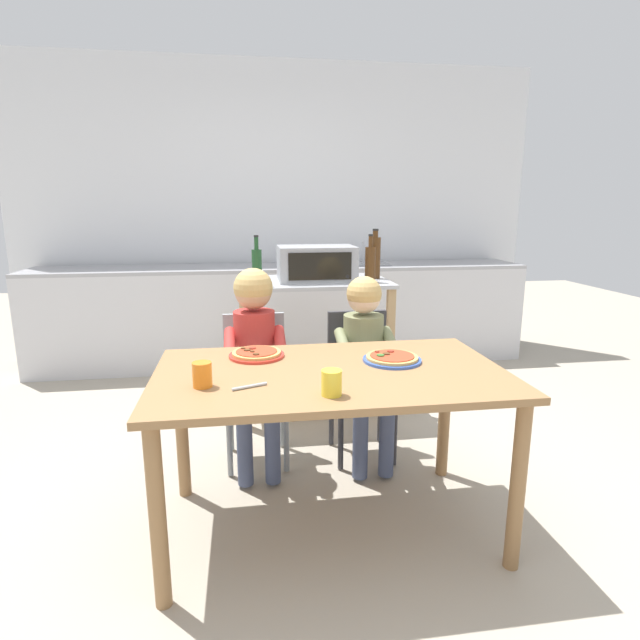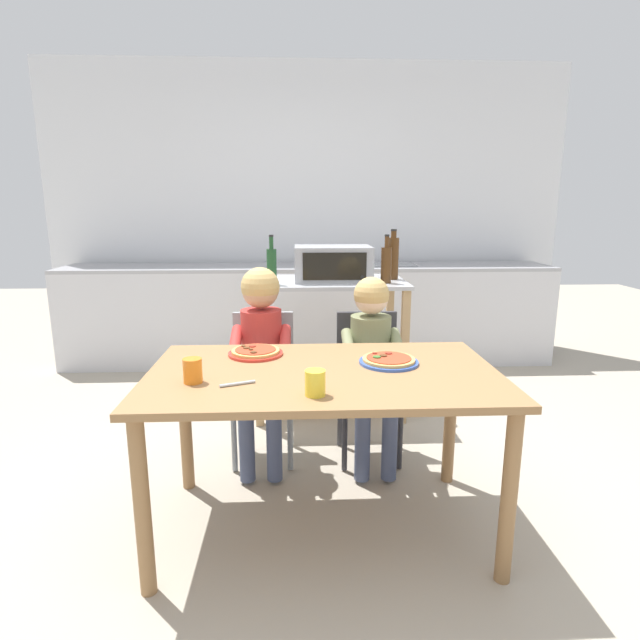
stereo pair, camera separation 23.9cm
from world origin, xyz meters
name	(u,v)px [view 2 (the right image)]	position (x,y,z in m)	size (l,w,h in m)	color
ground_plane	(314,420)	(0.00, 1.16, 0.00)	(11.62, 11.62, 0.00)	#A89E8C
back_wall_tiled	(307,212)	(0.00, 2.97, 1.35)	(4.86, 0.12, 2.70)	silver
kitchen_counter	(309,313)	(0.00, 2.56, 0.44)	(4.37, 0.60, 1.08)	silver
kitchen_island_cart	(329,324)	(0.11, 1.38, 0.61)	(1.02, 0.62, 0.92)	#B7BABF
toaster_oven	(333,263)	(0.14, 1.37, 1.03)	(0.51, 0.35, 0.23)	#999BA0
bottle_brown_beer	(272,265)	(-0.26, 1.21, 1.04)	(0.06, 0.06, 0.31)	#1E4723
bottle_clear_vinegar	(386,264)	(0.47, 1.24, 1.04)	(0.07, 0.07, 0.31)	#4C2D14
bottle_dark_olive_oil	(393,257)	(0.55, 1.41, 1.07)	(0.08, 0.08, 0.34)	#4C2D14
dining_table	(323,392)	(0.00, 0.00, 0.64)	(1.46, 0.85, 0.74)	olive
dining_chair_left	(263,375)	(-0.30, 0.72, 0.48)	(0.36, 0.36, 0.81)	gray
dining_chair_right	(368,374)	(0.29, 0.70, 0.48)	(0.36, 0.36, 0.81)	#333338
child_in_red_shirt	(261,341)	(-0.30, 0.60, 0.71)	(0.32, 0.42, 1.08)	#424C6B
child_in_olive_shirt	(372,349)	(0.29, 0.58, 0.66)	(0.32, 0.42, 1.02)	#424C6B
pizza_plate_red_rimmed	(256,352)	(-0.30, 0.25, 0.75)	(0.25, 0.25, 0.03)	red
pizza_plate_blue_rimmed	(389,361)	(0.29, 0.09, 0.75)	(0.26, 0.26, 0.03)	#3356B7
drinking_cup_orange	(193,371)	(-0.52, -0.12, 0.79)	(0.07, 0.07, 0.10)	orange
drinking_cup_yellow	(315,383)	(-0.04, -0.28, 0.78)	(0.08, 0.08, 0.09)	yellow
serving_spoon	(238,384)	(-0.34, -0.16, 0.74)	(0.01, 0.01, 0.14)	#B7BABF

